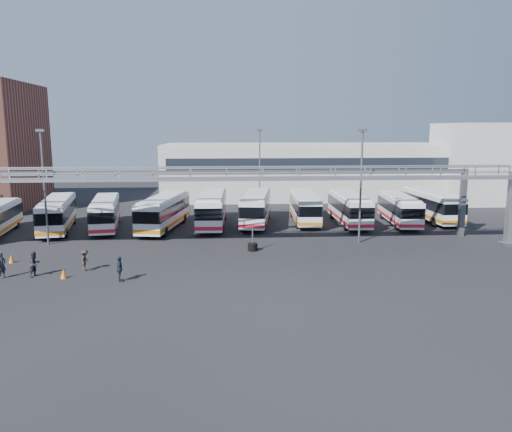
{
  "coord_description": "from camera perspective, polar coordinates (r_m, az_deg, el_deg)",
  "views": [
    {
      "loc": [
        -0.24,
        -36.68,
        10.24
      ],
      "look_at": [
        2.53,
        6.0,
        2.74
      ],
      "focal_mm": 35.0,
      "sensor_mm": 36.0,
      "label": 1
    }
  ],
  "objects": [
    {
      "name": "pedestrian_b",
      "position": [
        38.35,
        -23.96,
        -5.04
      ],
      "size": [
        1.0,
        1.08,
        1.79
      ],
      "primitive_type": "imported",
      "rotation": [
        0.0,
        0.0,
        1.09
      ],
      "color": "#251E2A",
      "rests_on": "ground"
    },
    {
      "name": "gantry",
      "position": [
        42.82,
        -3.37,
        3.59
      ],
      "size": [
        51.4,
        5.15,
        7.1
      ],
      "color": "gray",
      "rests_on": "ground"
    },
    {
      "name": "cone_left",
      "position": [
        37.24,
        -21.15,
        -6.15
      ],
      "size": [
        0.54,
        0.54,
        0.69
      ],
      "primitive_type": "cone",
      "rotation": [
        0.0,
        0.0,
        0.31
      ],
      "color": "orange",
      "rests_on": "ground"
    },
    {
      "name": "ground",
      "position": [
        38.09,
        -3.23,
        -5.66
      ],
      "size": [
        140.0,
        140.0,
        0.0
      ],
      "primitive_type": "plane",
      "color": "black",
      "rests_on": "ground"
    },
    {
      "name": "bus_4",
      "position": [
        52.93,
        -5.07,
        0.89
      ],
      "size": [
        3.09,
        11.64,
        3.51
      ],
      "rotation": [
        0.0,
        0.0,
        -0.04
      ],
      "color": "silver",
      "rests_on": "ground"
    },
    {
      "name": "bus_6",
      "position": [
        55.2,
        5.59,
        1.1
      ],
      "size": [
        3.01,
        10.78,
        3.24
      ],
      "rotation": [
        0.0,
        0.0,
        -0.05
      ],
      "color": "silver",
      "rests_on": "ground"
    },
    {
      "name": "tire_stack",
      "position": [
        42.41,
        -0.39,
        -3.47
      ],
      "size": [
        0.83,
        0.83,
        2.37
      ],
      "color": "black",
      "rests_on": "ground"
    },
    {
      "name": "pedestrian_a",
      "position": [
        38.86,
        -27.05,
        -5.03
      ],
      "size": [
        0.65,
        0.79,
        1.85
      ],
      "primitive_type": "imported",
      "rotation": [
        0.0,
        0.0,
        1.21
      ],
      "color": "#212129",
      "rests_on": "ground"
    },
    {
      "name": "pedestrian_c",
      "position": [
        38.51,
        -18.95,
        -4.8
      ],
      "size": [
        0.66,
        1.06,
        1.59
      ],
      "primitive_type": "imported",
      "rotation": [
        0.0,
        0.0,
        1.5
      ],
      "color": "#2D211E",
      "rests_on": "ground"
    },
    {
      "name": "bus_1",
      "position": [
        54.16,
        -21.76,
        0.32
      ],
      "size": [
        4.42,
        11.26,
        3.34
      ],
      "rotation": [
        0.0,
        0.0,
        0.18
      ],
      "color": "silver",
      "rests_on": "ground"
    },
    {
      "name": "warehouse",
      "position": [
        75.94,
        5.6,
        5.19
      ],
      "size": [
        42.0,
        14.0,
        8.0
      ],
      "primitive_type": "cube",
      "color": "#9E9E99",
      "rests_on": "ground"
    },
    {
      "name": "light_pole_back",
      "position": [
        59.01,
        0.42,
        5.57
      ],
      "size": [
        0.7,
        0.35,
        10.21
      ],
      "color": "#4C4F54",
      "rests_on": "ground"
    },
    {
      "name": "bus_3",
      "position": [
        51.95,
        -10.5,
        0.54
      ],
      "size": [
        4.52,
        11.55,
        3.42
      ],
      "rotation": [
        0.0,
        0.0,
        -0.17
      ],
      "color": "silver",
      "rests_on": "ground"
    },
    {
      "name": "bus_8",
      "position": [
        56.08,
        16.04,
        0.85
      ],
      "size": [
        3.3,
        10.58,
        3.16
      ],
      "rotation": [
        0.0,
        0.0,
        -0.09
      ],
      "color": "silver",
      "rests_on": "ground"
    },
    {
      "name": "light_pole_left",
      "position": [
        47.6,
        -23.08,
        3.72
      ],
      "size": [
        0.7,
        0.35,
        10.21
      ],
      "color": "#4C4F54",
      "rests_on": "ground"
    },
    {
      "name": "bus_2",
      "position": [
        53.56,
        -16.85,
        0.42
      ],
      "size": [
        4.04,
        10.78,
        3.2
      ],
      "rotation": [
        0.0,
        0.0,
        0.16
      ],
      "color": "silver",
      "rests_on": "ground"
    },
    {
      "name": "bus_7",
      "position": [
        54.79,
        10.59,
        0.96
      ],
      "size": [
        2.72,
        10.97,
        3.32
      ],
      "rotation": [
        0.0,
        0.0,
        -0.02
      ],
      "color": "silver",
      "rests_on": "ground"
    },
    {
      "name": "light_pole_mid",
      "position": [
        45.59,
        11.91,
        4.06
      ],
      "size": [
        0.7,
        0.35,
        10.21
      ],
      "color": "#4C4F54",
      "rests_on": "ground"
    },
    {
      "name": "pedestrian_d",
      "position": [
        35.15,
        -15.32,
        -5.86
      ],
      "size": [
        0.61,
        1.09,
        1.76
      ],
      "primitive_type": "imported",
      "rotation": [
        0.0,
        0.0,
        1.76
      ],
      "color": "black",
      "rests_on": "ground"
    },
    {
      "name": "cone_right",
      "position": [
        43.07,
        -26.18,
        -4.4
      ],
      "size": [
        0.51,
        0.51,
        0.65
      ],
      "primitive_type": "cone",
      "rotation": [
        0.0,
        0.0,
        0.29
      ],
      "color": "orange",
      "rests_on": "ground"
    },
    {
      "name": "bus_9",
      "position": [
        59.28,
        19.38,
        1.28
      ],
      "size": [
        2.99,
        11.26,
        3.4
      ],
      "rotation": [
        0.0,
        0.0,
        0.04
      ],
      "color": "silver",
      "rests_on": "ground"
    },
    {
      "name": "bus_5",
      "position": [
        53.83,
        -0.01,
        1.02
      ],
      "size": [
        4.16,
        11.47,
        3.41
      ],
      "rotation": [
        0.0,
        0.0,
        -0.14
      ],
      "color": "silver",
      "rests_on": "ground"
    },
    {
      "name": "building_right",
      "position": [
        78.76,
        25.47,
        5.54
      ],
      "size": [
        14.0,
        12.0,
        11.0
      ],
      "primitive_type": "cube",
      "color": "#B2B2AD",
      "rests_on": "ground"
    }
  ]
}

